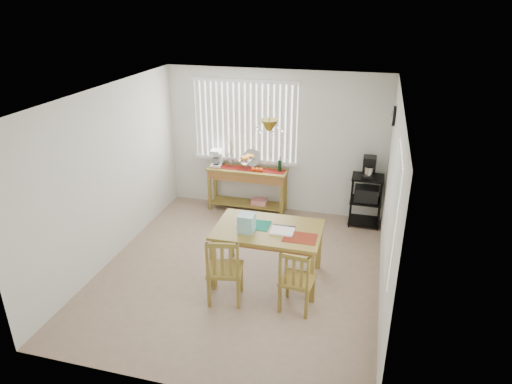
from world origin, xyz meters
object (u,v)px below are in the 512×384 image
(wire_cart, at_px, (366,196))
(chair_right, at_px, (297,281))
(dining_table, at_px, (268,234))
(sideboard, at_px, (248,180))
(cart_items, at_px, (369,167))
(chair_left, at_px, (225,270))

(wire_cart, distance_m, chair_right, 2.77)
(wire_cart, relative_size, dining_table, 0.61)
(wire_cart, relative_size, chair_right, 1.02)
(sideboard, distance_m, wire_cart, 2.14)
(dining_table, height_order, chair_right, chair_right)
(cart_items, distance_m, dining_table, 2.44)
(chair_left, distance_m, chair_right, 0.94)
(dining_table, bearing_deg, wire_cart, 58.19)
(wire_cart, bearing_deg, sideboard, 179.29)
(dining_table, distance_m, chair_right, 0.86)
(wire_cart, relative_size, chair_left, 0.94)
(chair_left, bearing_deg, sideboard, 99.66)
(chair_left, relative_size, chair_right, 1.09)
(wire_cart, bearing_deg, dining_table, -121.81)
(chair_right, bearing_deg, sideboard, 117.51)
(cart_items, relative_size, dining_table, 0.25)
(cart_items, relative_size, chair_left, 0.39)
(sideboard, relative_size, cart_items, 3.94)
(wire_cart, distance_m, dining_table, 2.40)
(chair_right, bearing_deg, dining_table, 129.81)
(dining_table, height_order, chair_left, chair_left)
(sideboard, xyz_separation_m, chair_right, (1.40, -2.69, -0.19))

